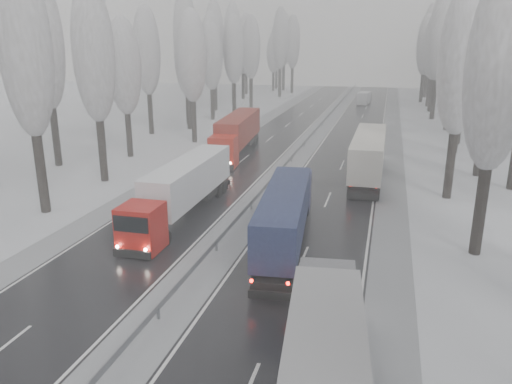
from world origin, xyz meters
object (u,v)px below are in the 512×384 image
at_px(box_truck_distant, 364,98).
at_px(truck_blue_box, 286,211).
at_px(truck_cream_box, 369,152).
at_px(truck_red_white, 184,186).
at_px(truck_red_red, 237,132).

bearing_deg(box_truck_distant, truck_blue_box, -85.71).
xyz_separation_m(truck_cream_box, truck_red_white, (-12.32, -14.00, -0.24)).
xyz_separation_m(box_truck_distant, truck_red_red, (-11.19, -50.96, 1.21)).
distance_m(box_truck_distant, truck_red_white, 72.44).
bearing_deg(truck_cream_box, box_truck_distant, 93.66).
bearing_deg(truck_red_white, box_truck_distant, 82.47).
bearing_deg(truck_red_white, truck_red_red, 95.97).
relative_size(box_truck_distant, truck_red_red, 0.41).
bearing_deg(truck_red_red, truck_cream_box, -30.57).
xyz_separation_m(truck_blue_box, truck_red_red, (-10.53, 24.21, 0.27)).
bearing_deg(truck_blue_box, truck_cream_box, 70.60).
distance_m(truck_blue_box, truck_cream_box, 17.78).
distance_m(truck_cream_box, box_truck_distant, 58.02).
bearing_deg(box_truck_distant, truck_cream_box, -81.72).
distance_m(truck_blue_box, truck_red_red, 26.41).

